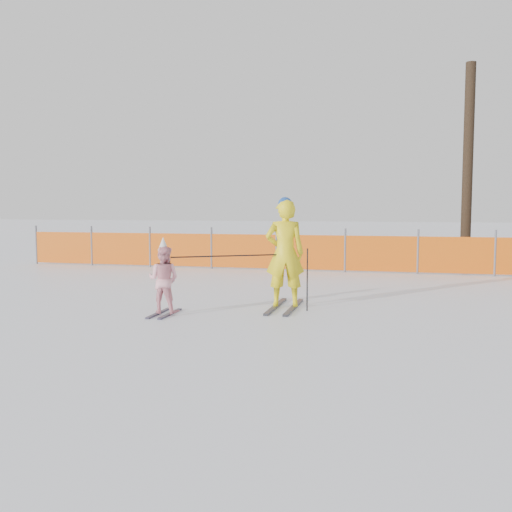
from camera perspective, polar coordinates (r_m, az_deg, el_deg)
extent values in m
plane|color=white|center=(9.82, -0.69, -6.07)|extent=(120.00, 120.00, 0.00)
cube|color=black|center=(10.68, 1.98, -5.06)|extent=(0.09, 1.72, 0.04)
cube|color=black|center=(10.62, 3.78, -5.13)|extent=(0.09, 1.72, 0.04)
imported|color=yellow|center=(10.52, 2.90, 0.29)|extent=(0.81, 0.63, 1.96)
sphere|color=#1A4394|center=(10.48, 2.92, 5.21)|extent=(0.26, 0.26, 0.26)
cube|color=black|center=(10.18, -9.74, -5.66)|extent=(0.09, 0.96, 0.03)
cube|color=black|center=(10.09, -8.59, -5.74)|extent=(0.09, 0.96, 0.03)
imported|color=#FCA4B1|center=(10.04, -9.22, -2.34)|extent=(0.58, 0.46, 1.17)
cone|color=silver|center=(9.98, -9.27, 1.21)|extent=(0.19, 0.19, 0.24)
cylinder|color=black|center=(10.30, 5.15, -2.38)|extent=(0.02, 0.02, 1.13)
cylinder|color=black|center=(10.20, -3.02, 0.00)|extent=(1.72, 1.02, 0.02)
cylinder|color=#595960|center=(19.93, -21.10, 1.06)|extent=(0.06, 0.06, 1.25)
cylinder|color=#595960|center=(18.86, -16.10, 0.99)|extent=(0.06, 0.06, 1.25)
cylinder|color=#595960|center=(17.96, -10.55, 0.91)|extent=(0.06, 0.06, 1.25)
cylinder|color=#595960|center=(17.23, -4.47, 0.81)|extent=(0.06, 0.06, 1.25)
cylinder|color=#595960|center=(16.72, 2.06, 0.69)|extent=(0.06, 0.06, 1.25)
cylinder|color=#595960|center=(16.44, 8.90, 0.56)|extent=(0.06, 0.06, 1.25)
cylinder|color=#595960|center=(16.40, 15.88, 0.42)|extent=(0.06, 0.06, 1.25)
cylinder|color=#595960|center=(16.60, 22.80, 0.27)|extent=(0.06, 0.06, 1.25)
cube|color=#DC570B|center=(16.77, 1.43, 0.45)|extent=(15.63, 0.03, 1.00)
cylinder|color=black|center=(19.04, 20.42, 8.47)|extent=(0.31, 0.31, 6.27)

